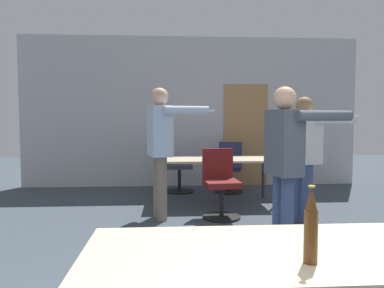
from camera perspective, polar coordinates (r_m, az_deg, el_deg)
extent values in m
cube|color=#BCBCC1|center=(7.58, -0.09, 4.89)|extent=(6.74, 0.10, 2.99)
cube|color=#AD7F4C|center=(7.68, 8.15, 1.34)|extent=(0.90, 0.02, 2.05)
cube|color=#C6B793|center=(1.96, 12.76, -15.78)|extent=(1.90, 0.83, 0.03)
cube|color=#C6B793|center=(6.02, 3.67, -2.35)|extent=(1.85, 0.82, 0.03)
cylinder|color=#2D2D33|center=(5.68, -4.63, -6.43)|extent=(0.05, 0.05, 0.69)
cylinder|color=#2D2D33|center=(5.91, 12.51, -6.10)|extent=(0.05, 0.05, 0.69)
cylinder|color=#2D2D33|center=(6.37, -4.53, -5.29)|extent=(0.05, 0.05, 0.69)
cylinder|color=#2D2D33|center=(6.58, 10.79, -5.06)|extent=(0.05, 0.05, 0.69)
cylinder|color=#3D4C75|center=(5.18, 15.89, -6.99)|extent=(0.14, 0.14, 0.79)
cylinder|color=#3D4C75|center=(5.03, 17.12, -7.35)|extent=(0.14, 0.14, 0.79)
cube|color=silver|center=(5.02, 16.65, 0.82)|extent=(0.36, 0.51, 0.63)
sphere|color=#936B4C|center=(5.01, 16.75, 5.65)|extent=(0.22, 0.22, 0.22)
cylinder|color=silver|center=(5.26, 14.90, 0.72)|extent=(0.11, 0.11, 0.54)
cylinder|color=silver|center=(4.94, 21.18, 3.54)|extent=(0.55, 0.24, 0.11)
cube|color=white|center=(5.14, 23.80, 3.47)|extent=(0.13, 0.06, 0.03)
cylinder|color=slate|center=(5.22, -5.12, -6.41)|extent=(0.14, 0.14, 0.86)
cylinder|color=slate|center=(5.03, -4.65, -6.80)|extent=(0.14, 0.14, 0.86)
cube|color=silver|center=(5.05, -4.94, 2.01)|extent=(0.37, 0.52, 0.68)
sphere|color=#DBAD89|center=(5.05, -4.97, 7.21)|extent=(0.24, 0.24, 0.24)
cylinder|color=silver|center=(5.33, -5.61, 1.88)|extent=(0.11, 0.11, 0.59)
cylinder|color=silver|center=(4.83, -0.81, 5.16)|extent=(0.60, 0.25, 0.11)
cube|color=white|center=(4.94, 2.79, 5.13)|extent=(0.13, 0.06, 0.03)
cylinder|color=#3D4C75|center=(3.94, 13.05, -10.26)|extent=(0.12, 0.12, 0.81)
cylinder|color=#3D4C75|center=(3.80, 14.29, -10.83)|extent=(0.12, 0.12, 0.81)
cube|color=#4C5660|center=(3.76, 13.83, 0.22)|extent=(0.30, 0.44, 0.64)
sphere|color=#DBAD89|center=(3.76, 13.94, 6.80)|extent=(0.22, 0.22, 0.22)
cylinder|color=#4C5660|center=(3.98, 12.07, 0.23)|extent=(0.10, 0.10, 0.55)
cylinder|color=#4C5660|center=(3.68, 19.58, 4.09)|extent=(0.56, 0.21, 0.10)
cube|color=white|center=(3.87, 23.30, 3.98)|extent=(0.12, 0.06, 0.03)
cylinder|color=black|center=(7.00, 5.61, -7.22)|extent=(0.52, 0.52, 0.03)
cylinder|color=black|center=(6.96, 5.62, -5.53)|extent=(0.06, 0.06, 0.39)
cube|color=navy|center=(6.92, 5.64, -3.61)|extent=(0.57, 0.57, 0.08)
cube|color=navy|center=(7.15, 5.88, -1.35)|extent=(0.44, 0.18, 0.42)
cylinder|color=black|center=(5.24, 4.52, -11.03)|extent=(0.52, 0.52, 0.03)
cylinder|color=black|center=(5.18, 4.53, -8.69)|extent=(0.06, 0.06, 0.41)
cube|color=maroon|center=(5.14, 4.54, -6.03)|extent=(0.50, 0.50, 0.08)
cube|color=maroon|center=(5.35, 3.93, -2.92)|extent=(0.44, 0.10, 0.42)
cylinder|color=black|center=(7.00, -1.94, -7.19)|extent=(0.52, 0.52, 0.03)
cylinder|color=black|center=(6.96, -1.94, -5.39)|extent=(0.06, 0.06, 0.42)
cube|color=#4C4C51|center=(6.93, -1.94, -3.37)|extent=(0.47, 0.47, 0.08)
cube|color=#4C4C51|center=(6.89, -4.11, -1.32)|extent=(0.07, 0.44, 0.42)
cylinder|color=#563314|center=(1.78, 17.64, -13.37)|extent=(0.06, 0.06, 0.23)
cone|color=#563314|center=(1.74, 17.76, -8.02)|extent=(0.06, 0.06, 0.11)
cylinder|color=gold|center=(1.73, 17.80, -6.18)|extent=(0.03, 0.03, 0.01)
cylinder|color=#232328|center=(5.96, 3.31, -1.79)|extent=(0.08, 0.08, 0.10)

